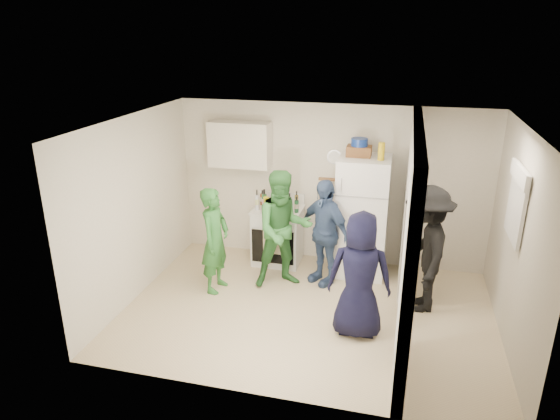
# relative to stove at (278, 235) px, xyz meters

# --- Properties ---
(floor) EXTENTS (4.80, 4.80, 0.00)m
(floor) POSITION_rel_stove_xyz_m (0.76, -1.37, -0.45)
(floor) COLOR #CCBB8F
(floor) RESTS_ON ground
(wall_back) EXTENTS (4.80, 0.00, 4.80)m
(wall_back) POSITION_rel_stove_xyz_m (0.76, 0.33, 0.80)
(wall_back) COLOR silver
(wall_back) RESTS_ON floor
(wall_front) EXTENTS (4.80, 0.00, 4.80)m
(wall_front) POSITION_rel_stove_xyz_m (0.76, -3.07, 0.80)
(wall_front) COLOR silver
(wall_front) RESTS_ON floor
(wall_left) EXTENTS (0.00, 3.40, 3.40)m
(wall_left) POSITION_rel_stove_xyz_m (-1.64, -1.37, 0.80)
(wall_left) COLOR silver
(wall_left) RESTS_ON floor
(wall_right) EXTENTS (0.00, 3.40, 3.40)m
(wall_right) POSITION_rel_stove_xyz_m (3.16, -1.37, 0.80)
(wall_right) COLOR silver
(wall_right) RESTS_ON floor
(ceiling) EXTENTS (4.80, 4.80, 0.00)m
(ceiling) POSITION_rel_stove_xyz_m (0.76, -1.37, 2.05)
(ceiling) COLOR white
(ceiling) RESTS_ON wall_back
(partition_pier_back) EXTENTS (0.12, 1.20, 2.50)m
(partition_pier_back) POSITION_rel_stove_xyz_m (1.96, -0.27, 0.80)
(partition_pier_back) COLOR silver
(partition_pier_back) RESTS_ON floor
(partition_pier_front) EXTENTS (0.12, 1.20, 2.50)m
(partition_pier_front) POSITION_rel_stove_xyz_m (1.96, -2.47, 0.80)
(partition_pier_front) COLOR silver
(partition_pier_front) RESTS_ON floor
(partition_header) EXTENTS (0.12, 1.00, 0.40)m
(partition_header) POSITION_rel_stove_xyz_m (1.96, -1.37, 1.85)
(partition_header) COLOR silver
(partition_header) RESTS_ON partition_pier_back
(stove) EXTENTS (0.76, 0.63, 0.90)m
(stove) POSITION_rel_stove_xyz_m (0.00, 0.00, 0.00)
(stove) COLOR white
(stove) RESTS_ON floor
(upper_cabinet) EXTENTS (0.95, 0.34, 0.70)m
(upper_cabinet) POSITION_rel_stove_xyz_m (-0.64, 0.15, 1.40)
(upper_cabinet) COLOR silver
(upper_cabinet) RESTS_ON wall_back
(fridge) EXTENTS (0.74, 0.72, 1.81)m
(fridge) POSITION_rel_stove_xyz_m (1.30, -0.03, 0.45)
(fridge) COLOR white
(fridge) RESTS_ON floor
(wicker_basket) EXTENTS (0.35, 0.25, 0.15)m
(wicker_basket) POSITION_rel_stove_xyz_m (1.20, 0.02, 1.43)
(wicker_basket) COLOR brown
(wicker_basket) RESTS_ON fridge
(blue_bowl) EXTENTS (0.24, 0.24, 0.11)m
(blue_bowl) POSITION_rel_stove_xyz_m (1.20, 0.02, 1.56)
(blue_bowl) COLOR navy
(blue_bowl) RESTS_ON wicker_basket
(yellow_cup_stack_top) EXTENTS (0.09, 0.09, 0.25)m
(yellow_cup_stack_top) POSITION_rel_stove_xyz_m (1.52, -0.13, 1.48)
(yellow_cup_stack_top) COLOR gold
(yellow_cup_stack_top) RESTS_ON fridge
(wall_clock) EXTENTS (0.22, 0.02, 0.22)m
(wall_clock) POSITION_rel_stove_xyz_m (0.81, 0.31, 1.25)
(wall_clock) COLOR white
(wall_clock) RESTS_ON wall_back
(spice_shelf) EXTENTS (0.35, 0.08, 0.03)m
(spice_shelf) POSITION_rel_stove_xyz_m (0.76, 0.28, 0.90)
(spice_shelf) COLOR olive
(spice_shelf) RESTS_ON wall_back
(nook_window) EXTENTS (0.03, 0.70, 0.80)m
(nook_window) POSITION_rel_stove_xyz_m (3.14, -1.17, 1.20)
(nook_window) COLOR black
(nook_window) RESTS_ON wall_right
(nook_window_frame) EXTENTS (0.04, 0.76, 0.86)m
(nook_window_frame) POSITION_rel_stove_xyz_m (3.13, -1.17, 1.20)
(nook_window_frame) COLOR white
(nook_window_frame) RESTS_ON wall_right
(nook_valance) EXTENTS (0.04, 0.82, 0.18)m
(nook_valance) POSITION_rel_stove_xyz_m (3.10, -1.17, 1.55)
(nook_valance) COLOR white
(nook_valance) RESTS_ON wall_right
(yellow_cup_stack_stove) EXTENTS (0.09, 0.09, 0.25)m
(yellow_cup_stack_stove) POSITION_rel_stove_xyz_m (-0.12, -0.22, 0.58)
(yellow_cup_stack_stove) COLOR yellow
(yellow_cup_stack_stove) RESTS_ON stove
(red_cup) EXTENTS (0.09, 0.09, 0.12)m
(red_cup) POSITION_rel_stove_xyz_m (0.22, -0.20, 0.51)
(red_cup) COLOR #B9320C
(red_cup) RESTS_ON stove
(person_green_left) EXTENTS (0.41, 0.59, 1.52)m
(person_green_left) POSITION_rel_stove_xyz_m (-0.63, -1.08, 0.31)
(person_green_left) COLOR #2F6E2C
(person_green_left) RESTS_ON floor
(person_green_center) EXTENTS (1.04, 0.95, 1.72)m
(person_green_center) POSITION_rel_stove_xyz_m (0.26, -0.71, 0.41)
(person_green_center) COLOR #367935
(person_green_center) RESTS_ON floor
(person_denim) EXTENTS (0.98, 0.84, 1.58)m
(person_denim) POSITION_rel_stove_xyz_m (0.81, -0.49, 0.34)
(person_denim) COLOR #39567D
(person_denim) RESTS_ON floor
(person_navy) EXTENTS (0.80, 0.55, 1.58)m
(person_navy) POSITION_rel_stove_xyz_m (1.44, -1.70, 0.34)
(person_navy) COLOR black
(person_navy) RESTS_ON floor
(person_nook) EXTENTS (0.72, 1.15, 1.70)m
(person_nook) POSITION_rel_stove_xyz_m (2.21, -0.89, 0.40)
(person_nook) COLOR black
(person_nook) RESTS_ON floor
(bottle_a) EXTENTS (0.08, 0.08, 0.24)m
(bottle_a) POSITION_rel_stove_xyz_m (-0.28, 0.12, 0.57)
(bottle_a) COLOR brown
(bottle_a) RESTS_ON stove
(bottle_b) EXTENTS (0.08, 0.08, 0.32)m
(bottle_b) POSITION_rel_stove_xyz_m (-0.19, -0.07, 0.61)
(bottle_b) COLOR #1B5127
(bottle_b) RESTS_ON stove
(bottle_c) EXTENTS (0.07, 0.07, 0.32)m
(bottle_c) POSITION_rel_stove_xyz_m (-0.09, 0.15, 0.61)
(bottle_c) COLOR #999EA6
(bottle_c) RESTS_ON stove
(bottle_d) EXTENTS (0.07, 0.07, 0.28)m
(bottle_d) POSITION_rel_stove_xyz_m (0.01, -0.05, 0.59)
(bottle_d) COLOR brown
(bottle_d) RESTS_ON stove
(bottle_e) EXTENTS (0.06, 0.06, 0.33)m
(bottle_e) POSITION_rel_stove_xyz_m (0.12, 0.17, 0.62)
(bottle_e) COLOR silver
(bottle_e) RESTS_ON stove
(bottle_f) EXTENTS (0.06, 0.06, 0.26)m
(bottle_f) POSITION_rel_stove_xyz_m (0.18, 0.03, 0.58)
(bottle_f) COLOR #174018
(bottle_f) RESTS_ON stove
(bottle_g) EXTENTS (0.06, 0.06, 0.27)m
(bottle_g) POSITION_rel_stove_xyz_m (0.27, 0.13, 0.58)
(bottle_g) COLOR olive
(bottle_g) RESTS_ON stove
(bottle_h) EXTENTS (0.06, 0.06, 0.32)m
(bottle_h) POSITION_rel_stove_xyz_m (-0.30, -0.12, 0.61)
(bottle_h) COLOR silver
(bottle_h) RESTS_ON stove
(bottle_i) EXTENTS (0.07, 0.07, 0.24)m
(bottle_i) POSITION_rel_stove_xyz_m (0.03, 0.09, 0.57)
(bottle_i) COLOR maroon
(bottle_i) RESTS_ON stove
(bottle_j) EXTENTS (0.07, 0.07, 0.25)m
(bottle_j) POSITION_rel_stove_xyz_m (0.32, -0.09, 0.58)
(bottle_j) COLOR #1E582F
(bottle_j) RESTS_ON stove
(bottle_k) EXTENTS (0.07, 0.07, 0.26)m
(bottle_k) POSITION_rel_stove_xyz_m (-0.23, 0.06, 0.58)
(bottle_k) COLOR #935222
(bottle_k) RESTS_ON stove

